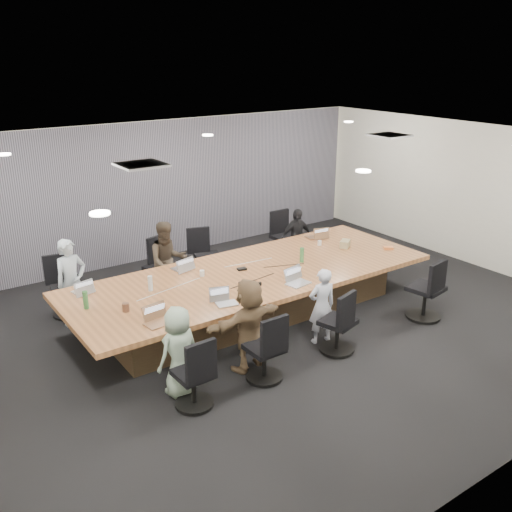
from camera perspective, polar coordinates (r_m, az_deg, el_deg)
floor at (r=9.09m, az=1.46°, el=-6.95°), size 10.00×8.00×0.00m
ceiling at (r=8.21m, az=1.63°, el=10.76°), size 10.00×8.00×0.00m
wall_back at (r=11.87m, az=-10.07°, el=6.47°), size 10.00×0.00×2.80m
wall_right at (r=12.09m, az=21.07°, el=5.68°), size 0.00×8.00×2.80m
curtain at (r=11.80m, az=-9.90°, el=6.40°), size 9.80×0.04×2.80m
conference_table at (r=9.28m, az=-0.35°, el=-3.59°), size 6.00×2.20×0.74m
chair_0 at (r=9.75m, az=-18.41°, el=-3.49°), size 0.63×0.63×0.80m
chair_1 at (r=10.28m, az=-9.61°, el=-1.56°), size 0.66×0.66×0.78m
chair_2 at (r=10.70m, az=-4.85°, el=-0.42°), size 0.68×0.68×0.79m
chair_3 at (r=11.66m, az=2.96°, el=1.51°), size 0.57×0.57×0.85m
chair_4 at (r=7.07m, az=-6.28°, el=-12.14°), size 0.52×0.52×0.74m
chair_5 at (r=7.54m, az=0.83°, el=-9.71°), size 0.52×0.52×0.76m
chair_6 at (r=8.27m, az=8.15°, el=-7.03°), size 0.64×0.64×0.78m
chair_7 at (r=9.54m, az=16.58°, el=-3.59°), size 0.67×0.67×0.87m
person_0 at (r=9.32m, az=-17.96°, el=-2.52°), size 0.57×0.43×1.40m
laptop_0 at (r=8.81m, az=-16.89°, el=-3.37°), size 0.33×0.25×0.02m
person_1 at (r=9.87m, az=-8.82°, el=-0.51°), size 0.77×0.65×1.40m
laptop_1 at (r=9.39m, az=-7.34°, el=-1.18°), size 0.38×0.29×0.02m
person_3 at (r=11.35m, az=4.06°, el=1.84°), size 0.72×0.37×1.18m
laptop_3 at (r=10.90m, az=5.89°, el=1.90°), size 0.36×0.27×0.02m
person_4 at (r=7.22m, az=-7.71°, el=-9.42°), size 0.64×0.49×1.18m
laptop_4 at (r=7.59m, az=-9.71°, el=-6.65°), size 0.37×0.28×0.02m
person_5 at (r=7.66m, az=-0.70°, el=-6.89°), size 1.24×0.48×1.30m
laptop_5 at (r=8.04m, az=-2.92°, el=-4.80°), size 0.33×0.27×0.02m
person_6 at (r=8.41m, az=6.60°, el=-4.99°), size 0.48×0.37×1.16m
laptop_6 at (r=8.72m, az=4.26°, el=-2.76°), size 0.39×0.29×0.02m
bottle_green_left at (r=8.20m, az=-16.67°, el=-4.23°), size 0.09×0.09×0.26m
bottle_green_right at (r=9.58m, az=4.61°, el=0.10°), size 0.07×0.07×0.25m
bottle_clear at (r=8.58m, az=-10.53°, el=-2.70°), size 0.08×0.08×0.23m
cup_white_far at (r=9.03m, az=-5.41°, el=-1.72°), size 0.09×0.09×0.09m
cup_white_near at (r=10.46m, az=6.38°, el=1.30°), size 0.09×0.09×0.09m
mug_brown at (r=8.00m, az=-12.90°, el=-5.03°), size 0.10×0.10×0.12m
mic_left at (r=8.69m, az=-1.23°, el=-2.75°), size 0.17×0.14×0.03m
mic_right at (r=9.26m, az=-1.43°, el=-1.30°), size 0.16×0.12×0.03m
stapler at (r=8.62m, az=0.10°, el=-2.87°), size 0.14×0.04×0.05m
canvas_bag at (r=10.42m, az=8.89°, el=1.22°), size 0.28×0.25×0.13m
snack_packet at (r=10.49m, az=13.10°, el=0.79°), size 0.20×0.19×0.04m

